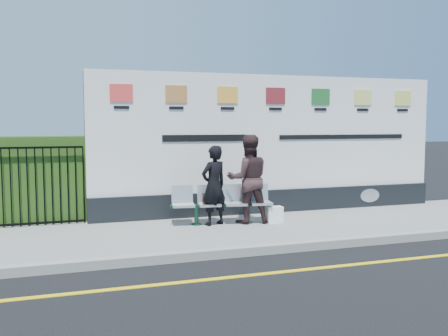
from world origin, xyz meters
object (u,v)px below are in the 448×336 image
Objects in this scene: bench at (222,213)px; woman_left at (214,185)px; billboard at (274,153)px; woman_right at (248,179)px.

woman_left is (-0.18, -0.03, 0.56)m from bench.
woman_right is (-0.98, -0.99, -0.43)m from billboard.
billboard is at bearing -126.83° from woman_right.
billboard reaches higher than woman_left.
bench is (-1.50, -0.95, -1.09)m from billboard.
woman_left is at bearing 6.49° from woman_right.
woman_left is 0.71m from woman_right.
billboard is 1.46m from woman_right.
woman_right is at bearing 3.68° from bench.
billboard is 4.60× the size of woman_right.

